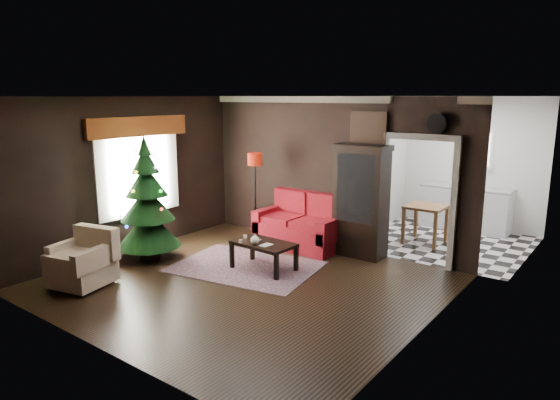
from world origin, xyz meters
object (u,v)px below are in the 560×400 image
Objects in this scene: christmas_tree at (147,200)px; wall_clock at (437,123)px; coffee_table at (264,256)px; teapot at (255,240)px; loveseat at (300,221)px; floor_lamp at (255,199)px; curio_cabinet at (361,204)px; armchair at (81,257)px; kitchen_table at (425,224)px.

christmas_tree is 6.53× the size of wall_clock.
coffee_table is 6.22× the size of teapot.
loveseat is 1.03m from floor_lamp.
teapot is (-0.94, -1.79, -0.41)m from curio_cabinet.
christmas_tree is at bearing 87.18° from armchair.
christmas_tree is 2.07m from teapot.
teapot reaches higher than coffee_table.
kitchen_table is (1.80, 1.65, -0.12)m from loveseat.
teapot is 3.60m from kitchen_table.
kitchen_table is (3.26, 5.26, -0.08)m from armchair.
armchair is (-0.50, -3.45, -0.37)m from floor_lamp.
loveseat reaches higher than armchair.
teapot is (1.92, 0.58, -0.51)m from christmas_tree.
coffee_table is at bearing 77.90° from teapot.
floor_lamp is at bearing -169.92° from curio_cabinet.
wall_clock is 2.43m from kitchen_table.
armchair is 5.85m from wall_clock.
floor_lamp is (-2.11, -0.37, -0.12)m from curio_cabinet.
coffee_table is 0.35m from teapot.
armchair is 5.04× the size of teapot.
floor_lamp is at bearing -170.82° from loveseat.
curio_cabinet is at bearing -114.44° from kitchen_table.
kitchen_table is at bearing 63.03° from coffee_table.
curio_cabinet is 11.70× the size of teapot.
armchair is at bearing -127.70° from coffee_table.
christmas_tree is 2.79× the size of kitchen_table.
wall_clock reaches higher than teapot.
armchair is at bearing -112.02° from loveseat.
curio_cabinet is 1.88× the size of coffee_table.
floor_lamp is 2.14m from christmas_tree.
loveseat is at bearing -137.49° from kitchen_table.
curio_cabinet is 4.66m from armchair.
floor_lamp reaches higher than armchair.
curio_cabinet is 0.91× the size of christmas_tree.
armchair is at bearing -121.79° from kitchen_table.
curio_cabinet is 1.88m from wall_clock.
loveseat is 2.08× the size of armchair.
christmas_tree is at bearing -110.67° from floor_lamp.
teapot is (-0.04, -0.18, 0.30)m from coffee_table.
coffee_table is at bearing -139.46° from wall_clock.
loveseat is 1.59m from teapot.
wall_clock is (2.35, 0.40, 1.88)m from loveseat.
coffee_table is (1.71, 2.21, -0.22)m from armchair.
armchair is 2.64m from teapot.
teapot is 3.44m from wall_clock.
christmas_tree is 4.98m from wall_clock.
floor_lamp reaches higher than teapot.
loveseat reaches higher than kitchen_table.
loveseat is at bearing 100.16° from coffee_table.
armchair reaches higher than teapot.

